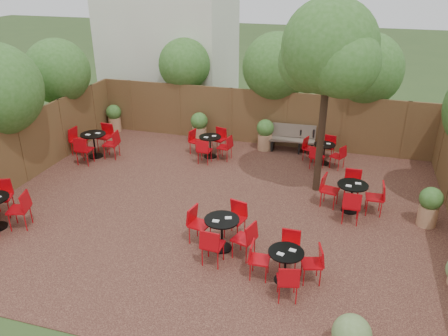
% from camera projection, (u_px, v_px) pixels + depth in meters
% --- Properties ---
extents(ground, '(80.00, 80.00, 0.00)m').
position_uv_depth(ground, '(216.00, 209.00, 12.00)').
color(ground, '#354F23').
rests_on(ground, ground).
extents(courtyard_paving, '(12.00, 10.00, 0.02)m').
position_uv_depth(courtyard_paving, '(216.00, 208.00, 11.99)').
color(courtyard_paving, '#331714').
rests_on(courtyard_paving, ground).
extents(fence_back, '(12.00, 0.08, 2.00)m').
position_uv_depth(fence_back, '(257.00, 117.00, 15.94)').
color(fence_back, brown).
rests_on(fence_back, ground).
extents(fence_left, '(0.08, 10.00, 2.00)m').
position_uv_depth(fence_left, '(22.00, 151.00, 13.11)').
color(fence_left, brown).
rests_on(fence_left, ground).
extents(neighbour_building, '(5.00, 4.00, 8.00)m').
position_uv_depth(neighbour_building, '(169.00, 17.00, 18.44)').
color(neighbour_building, silver).
rests_on(neighbour_building, ground).
extents(overhang_foliage, '(15.64, 10.51, 2.65)m').
position_uv_depth(overhang_foliage, '(208.00, 81.00, 13.70)').
color(overhang_foliage, '#326320').
rests_on(overhang_foliage, ground).
extents(courtyard_tree, '(2.67, 2.57, 5.32)m').
position_uv_depth(courtyard_tree, '(329.00, 53.00, 11.34)').
color(courtyard_tree, black).
rests_on(courtyard_tree, courtyard_paving).
extents(park_bench_left, '(1.45, 0.60, 0.87)m').
position_uv_depth(park_bench_left, '(282.00, 138.00, 15.58)').
color(park_bench_left, brown).
rests_on(park_bench_left, courtyard_paving).
extents(park_bench_right, '(1.53, 0.55, 0.94)m').
position_uv_depth(park_bench_right, '(293.00, 138.00, 15.47)').
color(park_bench_right, brown).
rests_on(park_bench_right, courtyard_paving).
extents(bistro_tables, '(10.11, 7.86, 0.96)m').
position_uv_depth(bistro_tables, '(192.00, 185.00, 12.26)').
color(bistro_tables, black).
rests_on(bistro_tables, courtyard_paving).
extents(planters, '(11.51, 4.58, 1.13)m').
position_uv_depth(planters, '(231.00, 138.00, 15.12)').
color(planters, '#AB7A55').
rests_on(planters, courtyard_paving).
extents(low_shrubs, '(2.72, 3.36, 0.72)m').
position_uv_depth(low_shrubs, '(405.00, 324.00, 7.69)').
color(low_shrubs, '#AB7A55').
rests_on(low_shrubs, courtyard_paving).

